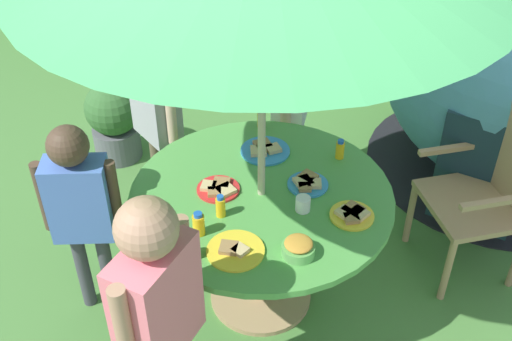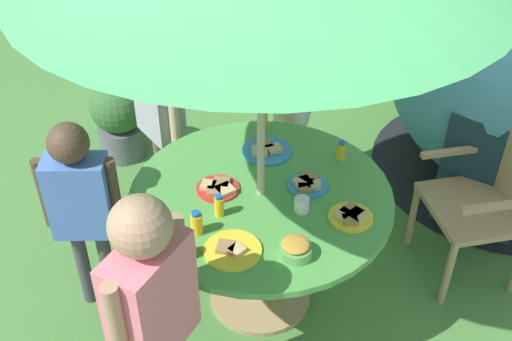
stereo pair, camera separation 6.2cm
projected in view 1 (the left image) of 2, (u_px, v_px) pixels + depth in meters
ground_plane at (261, 298)px, 3.49m from camera, size 10.00×10.00×0.02m
garden_table at (261, 216)px, 3.12m from camera, size 1.28×1.28×0.74m
wooden_chair at (490, 187)px, 3.38m from camera, size 0.66×0.67×0.98m
potted_plant at (114, 119)px, 4.35m from camera, size 0.38×0.38×0.59m
child_in_white_shirt at (291, 84)px, 3.69m from camera, size 0.22×0.44×1.30m
child_in_grey_shirt at (155, 103)px, 3.64m from camera, size 0.36×0.32×1.20m
child_in_blue_shirt at (80, 200)px, 3.01m from camera, size 0.37×0.26×1.14m
child_in_pink_shirt at (157, 301)px, 2.35m from camera, size 0.25×0.45×1.34m
snack_bowl at (298, 248)px, 2.68m from camera, size 0.14×0.14×0.08m
plate_far_left at (352, 214)px, 2.88m from camera, size 0.21×0.21×0.03m
plate_back_edge at (235, 250)px, 2.71m from camera, size 0.25×0.25×0.03m
plate_far_right at (218, 188)px, 3.03m from camera, size 0.21×0.21×0.03m
plate_mid_left at (308, 183)px, 3.07m from camera, size 0.20×0.20×0.03m
plate_center_front at (265, 150)px, 3.29m from camera, size 0.26×0.26×0.03m
juice_bottle_near_left at (340, 149)px, 3.23m from camera, size 0.04×0.04×0.11m
juice_bottle_near_right at (199, 224)px, 2.77m from camera, size 0.05×0.05×0.12m
juice_bottle_center_back at (221, 206)px, 2.87m from camera, size 0.05×0.05×0.12m
juice_bottle_mid_right at (261, 118)px, 3.45m from camera, size 0.05×0.05×0.12m
cup_near at (192, 251)px, 2.67m from camera, size 0.06×0.06×0.06m
cup_far at (303, 204)px, 2.91m from camera, size 0.07×0.07×0.07m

